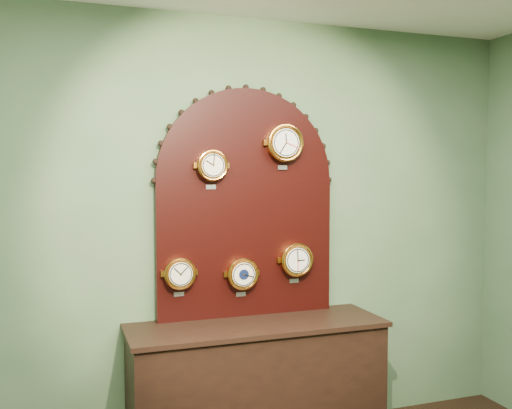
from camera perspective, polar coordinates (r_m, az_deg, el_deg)
name	(u,v)px	position (r m, az deg, el deg)	size (l,w,h in m)	color
wall_back	(244,229)	(3.84, -1.23, -2.47)	(4.00, 4.00, 0.00)	#4A6947
shop_counter	(257,389)	(3.83, 0.10, -17.95)	(1.60, 0.50, 0.80)	black
display_board	(246,196)	(3.77, -1.00, 0.87)	(1.26, 0.06, 1.53)	black
roman_clock	(212,165)	(3.64, -4.41, 3.91)	(0.20, 0.08, 0.25)	orange
arabic_clock	(284,143)	(3.80, 2.86, 6.14)	(0.25, 0.08, 0.30)	orange
hygrometer	(180,273)	(3.65, -7.61, -6.82)	(0.20, 0.08, 0.25)	orange
barometer	(242,274)	(3.75, -1.37, -6.92)	(0.21, 0.08, 0.26)	orange
tide_clock	(296,260)	(3.87, 4.01, -5.51)	(0.23, 0.08, 0.28)	orange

